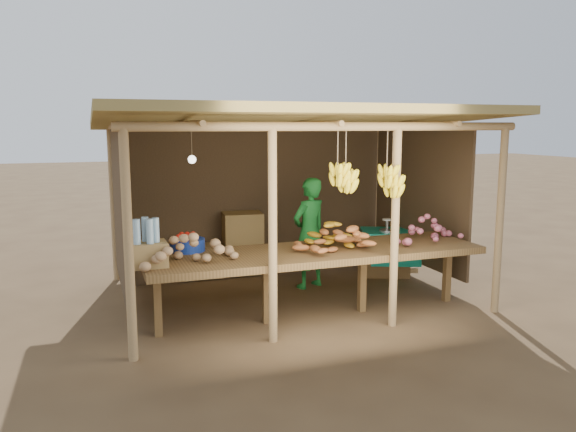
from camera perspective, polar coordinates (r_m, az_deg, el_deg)
name	(u,v)px	position (r m, az deg, el deg)	size (l,w,h in m)	color
ground	(288,294)	(7.51, 0.00, -7.93)	(60.00, 60.00, 0.00)	brown
stall_structure	(287,148)	(7.28, -0.10, 6.94)	(4.70, 3.50, 2.43)	#A38154
counter	(316,255)	(6.46, 2.84, -3.99)	(3.90, 1.05, 0.80)	brown
potato_heap	(189,245)	(5.95, -10.03, -2.87)	(0.97, 0.58, 0.37)	#A07A52
sweet_potato_heap	(337,235)	(6.39, 4.97, -1.97)	(0.92, 0.55, 0.36)	#9E5628
onion_heap	(426,227)	(7.10, 13.83, -1.06)	(0.91, 0.55, 0.36)	#C05D71
banana_pile	(327,232)	(6.57, 4.00, -1.68)	(0.67, 0.40, 0.35)	gold
tomato_basin	(187,244)	(6.47, -10.20, -2.77)	(0.40, 0.40, 0.21)	navy
bottle_box	(147,248)	(5.83, -14.18, -3.16)	(0.40, 0.32, 0.50)	olive
vendor	(309,233)	(7.67, 2.18, -1.74)	(0.55, 0.36, 1.52)	#197128
tarp_crate	(386,251)	(8.54, 9.92, -3.50)	(0.91, 0.86, 0.87)	brown
carton_stack	(229,249)	(8.38, -5.99, -3.32)	(1.24, 0.51, 0.91)	olive
burlap_sacks	(152,266)	(8.24, -13.61, -4.98)	(0.75, 0.39, 0.53)	#4B3823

